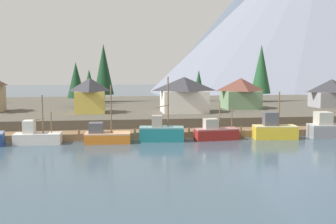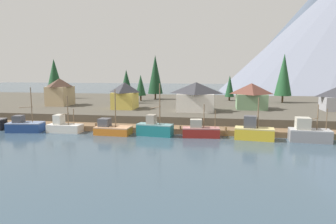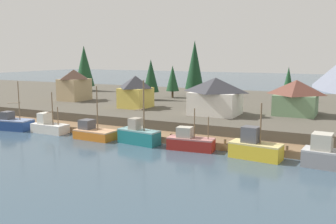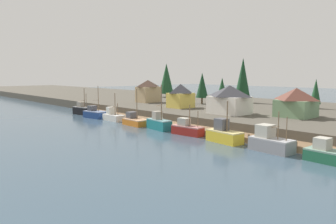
{
  "view_description": "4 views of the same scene",
  "coord_description": "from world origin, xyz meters",
  "px_view_note": "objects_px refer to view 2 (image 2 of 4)",
  "views": [
    {
      "loc": [
        -7.25,
        -59.82,
        10.25
      ],
      "look_at": [
        1.26,
        2.71,
        3.73
      ],
      "focal_mm": 44.47,
      "sensor_mm": 36.0,
      "label": 1
    },
    {
      "loc": [
        10.75,
        -52.6,
        11.3
      ],
      "look_at": [
        1.39,
        2.38,
        3.71
      ],
      "focal_mm": 32.32,
      "sensor_mm": 36.0,
      "label": 2
    },
    {
      "loc": [
        27.08,
        -46.9,
        12.72
      ],
      "look_at": [
        1.67,
        3.85,
        4.04
      ],
      "focal_mm": 40.15,
      "sensor_mm": 36.0,
      "label": 3
    },
    {
      "loc": [
        49.5,
        -44.46,
        11.39
      ],
      "look_at": [
        -0.78,
        1.35,
        3.33
      ],
      "focal_mm": 34.71,
      "sensor_mm": 36.0,
      "label": 4
    }
  ],
  "objects_px": {
    "fishing_boat_red": "(200,131)",
    "conifer_near_left": "(126,83)",
    "house_green": "(251,96)",
    "conifer_mid_right": "(230,86)",
    "conifer_back_left": "(284,75)",
    "house_white": "(196,96)",
    "conifer_mid_left": "(54,76)",
    "fishing_boat_grey": "(308,133)",
    "fishing_boat_teal": "(155,128)",
    "house_yellow": "(125,95)",
    "conifer_near_right": "(141,85)",
    "conifer_back_right": "(155,74)",
    "fishing_boat_blue": "(25,126)",
    "house_tan": "(60,92)",
    "fishing_boat_yellow": "(253,132)",
    "fishing_boat_orange": "(112,129)",
    "fishing_boat_white": "(64,127)"
  },
  "relations": [
    {
      "from": "fishing_boat_blue",
      "to": "house_white",
      "type": "distance_m",
      "value": 35.02
    },
    {
      "from": "conifer_back_left",
      "to": "conifer_back_right",
      "type": "bearing_deg",
      "value": 173.83
    },
    {
      "from": "conifer_near_right",
      "to": "fishing_boat_white",
      "type": "bearing_deg",
      "value": -98.75
    },
    {
      "from": "fishing_boat_yellow",
      "to": "house_tan",
      "type": "bearing_deg",
      "value": 161.59
    },
    {
      "from": "fishing_boat_teal",
      "to": "fishing_boat_grey",
      "type": "relative_size",
      "value": 1.43
    },
    {
      "from": "conifer_back_right",
      "to": "house_white",
      "type": "bearing_deg",
      "value": -60.51
    },
    {
      "from": "house_green",
      "to": "conifer_near_right",
      "type": "xyz_separation_m",
      "value": [
        -30.23,
        14.03,
        1.57
      ]
    },
    {
      "from": "house_yellow",
      "to": "conifer_near_left",
      "type": "relative_size",
      "value": 0.68
    },
    {
      "from": "fishing_boat_grey",
      "to": "house_tan",
      "type": "xyz_separation_m",
      "value": [
        -54.66,
        20.96,
        4.63
      ]
    },
    {
      "from": "fishing_boat_red",
      "to": "conifer_near_left",
      "type": "bearing_deg",
      "value": 121.99
    },
    {
      "from": "fishing_boat_orange",
      "to": "conifer_near_right",
      "type": "xyz_separation_m",
      "value": [
        -4.02,
        35.69,
        6.17
      ]
    },
    {
      "from": "house_yellow",
      "to": "conifer_near_right",
      "type": "relative_size",
      "value": 0.81
    },
    {
      "from": "house_green",
      "to": "conifer_mid_right",
      "type": "distance_m",
      "value": 19.83
    },
    {
      "from": "house_tan",
      "to": "conifer_near_right",
      "type": "xyz_separation_m",
      "value": [
        17.51,
        14.67,
        1.1
      ]
    },
    {
      "from": "fishing_boat_white",
      "to": "fishing_boat_grey",
      "type": "bearing_deg",
      "value": 0.53
    },
    {
      "from": "house_white",
      "to": "house_tan",
      "type": "height_order",
      "value": "house_tan"
    },
    {
      "from": "fishing_boat_teal",
      "to": "conifer_near_right",
      "type": "bearing_deg",
      "value": 115.84
    },
    {
      "from": "conifer_back_right",
      "to": "conifer_back_left",
      "type": "bearing_deg",
      "value": -6.17
    },
    {
      "from": "fishing_boat_yellow",
      "to": "conifer_near_right",
      "type": "height_order",
      "value": "conifer_near_right"
    },
    {
      "from": "house_green",
      "to": "conifer_mid_right",
      "type": "height_order",
      "value": "conifer_mid_right"
    },
    {
      "from": "fishing_boat_orange",
      "to": "conifer_mid_right",
      "type": "height_order",
      "value": "conifer_mid_right"
    },
    {
      "from": "fishing_boat_blue",
      "to": "fishing_boat_yellow",
      "type": "bearing_deg",
      "value": -7.51
    },
    {
      "from": "fishing_boat_blue",
      "to": "conifer_mid_right",
      "type": "relative_size",
      "value": 1.09
    },
    {
      "from": "fishing_boat_yellow",
      "to": "conifer_back_right",
      "type": "bearing_deg",
      "value": 127.45
    },
    {
      "from": "house_white",
      "to": "house_green",
      "type": "xyz_separation_m",
      "value": [
        12.4,
        5.92,
        -0.19
      ]
    },
    {
      "from": "conifer_near_right",
      "to": "conifer_back_left",
      "type": "xyz_separation_m",
      "value": [
        40.36,
        2.07,
        3.12
      ]
    },
    {
      "from": "house_yellow",
      "to": "house_white",
      "type": "bearing_deg",
      "value": -4.45
    },
    {
      "from": "house_green",
      "to": "conifer_mid_right",
      "type": "relative_size",
      "value": 0.94
    },
    {
      "from": "fishing_boat_grey",
      "to": "house_tan",
      "type": "height_order",
      "value": "house_tan"
    },
    {
      "from": "fishing_boat_red",
      "to": "fishing_boat_blue",
      "type": "bearing_deg",
      "value": 175.8
    },
    {
      "from": "fishing_boat_red",
      "to": "fishing_boat_white",
      "type": "bearing_deg",
      "value": 174.48
    },
    {
      "from": "house_green",
      "to": "conifer_near_right",
      "type": "relative_size",
      "value": 0.93
    },
    {
      "from": "fishing_boat_yellow",
      "to": "conifer_mid_right",
      "type": "relative_size",
      "value": 0.92
    },
    {
      "from": "fishing_boat_white",
      "to": "conifer_near_left",
      "type": "distance_m",
      "value": 29.85
    },
    {
      "from": "fishing_boat_blue",
      "to": "conifer_back_right",
      "type": "relative_size",
      "value": 0.61
    },
    {
      "from": "house_yellow",
      "to": "house_tan",
      "type": "xyz_separation_m",
      "value": [
        -18.59,
        3.98,
        0.36
      ]
    },
    {
      "from": "fishing_boat_orange",
      "to": "fishing_boat_red",
      "type": "bearing_deg",
      "value": 3.82
    },
    {
      "from": "conifer_near_right",
      "to": "conifer_back_right",
      "type": "height_order",
      "value": "conifer_back_right"
    },
    {
      "from": "conifer_mid_left",
      "to": "conifer_mid_right",
      "type": "bearing_deg",
      "value": 1.07
    },
    {
      "from": "fishing_boat_yellow",
      "to": "house_tan",
      "type": "distance_m",
      "value": 50.86
    },
    {
      "from": "house_tan",
      "to": "conifer_back_right",
      "type": "bearing_deg",
      "value": 45.2
    },
    {
      "from": "conifer_back_left",
      "to": "house_white",
      "type": "bearing_deg",
      "value": -135.65
    },
    {
      "from": "fishing_boat_blue",
      "to": "fishing_boat_yellow",
      "type": "distance_m",
      "value": 41.53
    },
    {
      "from": "fishing_boat_grey",
      "to": "conifer_back_right",
      "type": "height_order",
      "value": "conifer_back_right"
    },
    {
      "from": "conifer_near_right",
      "to": "conifer_mid_right",
      "type": "xyz_separation_m",
      "value": [
        25.86,
        5.27,
        -0.29
      ]
    },
    {
      "from": "fishing_boat_orange",
      "to": "house_yellow",
      "type": "distance_m",
      "value": 17.92
    },
    {
      "from": "conifer_near_right",
      "to": "conifer_near_left",
      "type": "bearing_deg",
      "value": -109.92
    },
    {
      "from": "house_white",
      "to": "conifer_mid_right",
      "type": "relative_size",
      "value": 1.11
    },
    {
      "from": "fishing_boat_blue",
      "to": "conifer_mid_right",
      "type": "height_order",
      "value": "conifer_mid_right"
    },
    {
      "from": "fishing_boat_grey",
      "to": "fishing_boat_teal",
      "type": "bearing_deg",
      "value": -176.47
    }
  ]
}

